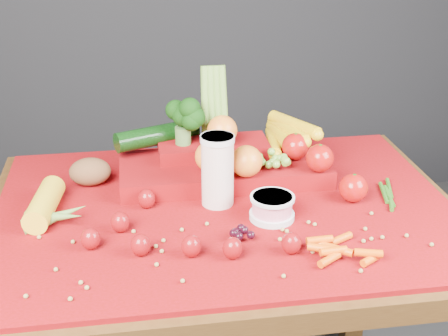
{
  "coord_description": "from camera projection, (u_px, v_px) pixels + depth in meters",
  "views": [
    {
      "loc": [
        -0.2,
        -1.26,
        1.44
      ],
      "look_at": [
        0.0,
        0.02,
        0.85
      ],
      "focal_mm": 50.0,
      "sensor_mm": 36.0,
      "label": 1
    }
  ],
  "objects": [
    {
      "name": "produce_mound",
      "position": [
        230.0,
        155.0,
        1.57
      ],
      "size": [
        0.59,
        0.36,
        0.27
      ],
      "color": "maroon",
      "rests_on": "red_cloth"
    },
    {
      "name": "corn_ear",
      "position": [
        52.0,
        213.0,
        1.37
      ],
      "size": [
        0.2,
        0.24,
        0.06
      ],
      "rotation": [
        0.0,
        0.0,
        1.44
      ],
      "color": "gold",
      "rests_on": "red_cloth"
    },
    {
      "name": "strawberry_scatter",
      "position": [
        172.0,
        233.0,
        1.28
      ],
      "size": [
        0.44,
        0.28,
        0.05
      ],
      "color": "maroon",
      "rests_on": "red_cloth"
    },
    {
      "name": "table",
      "position": [
        225.0,
        245.0,
        1.49
      ],
      "size": [
        1.1,
        0.8,
        0.75
      ],
      "color": "#321B0B",
      "rests_on": "ground"
    },
    {
      "name": "dark_grape_cluster",
      "position": [
        238.0,
        232.0,
        1.31
      ],
      "size": [
        0.06,
        0.05,
        0.03
      ],
      "primitive_type": null,
      "color": "black",
      "rests_on": "red_cloth"
    },
    {
      "name": "milk_glass",
      "position": [
        218.0,
        168.0,
        1.42
      ],
      "size": [
        0.08,
        0.08,
        0.17
      ],
      "rotation": [
        0.0,
        0.0,
        -0.24
      ],
      "color": "beige",
      "rests_on": "red_cloth"
    },
    {
      "name": "yogurt_bowl",
      "position": [
        272.0,
        206.0,
        1.38
      ],
      "size": [
        0.1,
        0.1,
        0.06
      ],
      "rotation": [
        0.0,
        0.0,
        -0.04
      ],
      "color": "silver",
      "rests_on": "red_cloth"
    },
    {
      "name": "red_cloth",
      "position": [
        225.0,
        208.0,
        1.45
      ],
      "size": [
        1.05,
        0.75,
        0.01
      ],
      "primitive_type": "cube",
      "color": "maroon",
      "rests_on": "table"
    },
    {
      "name": "potato",
      "position": [
        90.0,
        172.0,
        1.53
      ],
      "size": [
        0.1,
        0.07,
        0.07
      ],
      "primitive_type": "ellipsoid",
      "color": "brown",
      "rests_on": "red_cloth"
    },
    {
      "name": "green_bean_pile",
      "position": [
        391.0,
        194.0,
        1.49
      ],
      "size": [
        0.14,
        0.12,
        0.01
      ],
      "primitive_type": null,
      "color": "#265D15",
      "rests_on": "red_cloth"
    },
    {
      "name": "baby_carrot_pile",
      "position": [
        345.0,
        248.0,
        1.25
      ],
      "size": [
        0.17,
        0.17,
        0.03
      ],
      "primitive_type": null,
      "color": "#D84F07",
      "rests_on": "red_cloth"
    },
    {
      "name": "soybean_scatter",
      "position": [
        241.0,
        250.0,
        1.26
      ],
      "size": [
        0.84,
        0.24,
        0.01
      ],
      "primitive_type": null,
      "color": "#9B8942",
      "rests_on": "red_cloth"
    }
  ]
}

